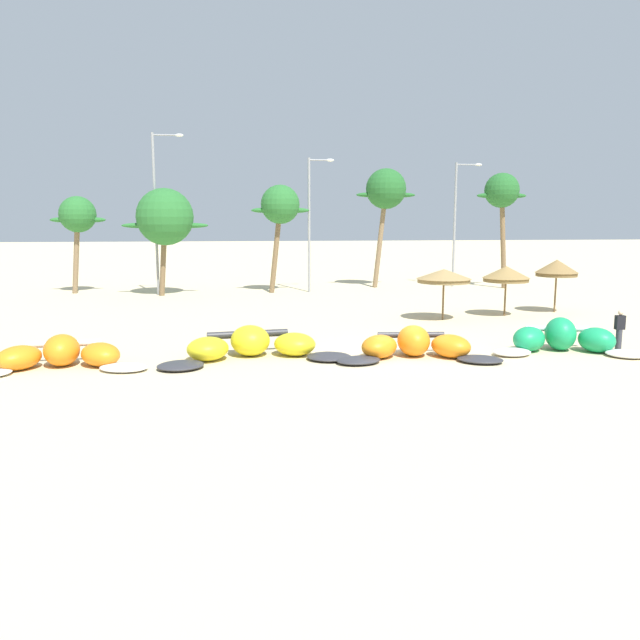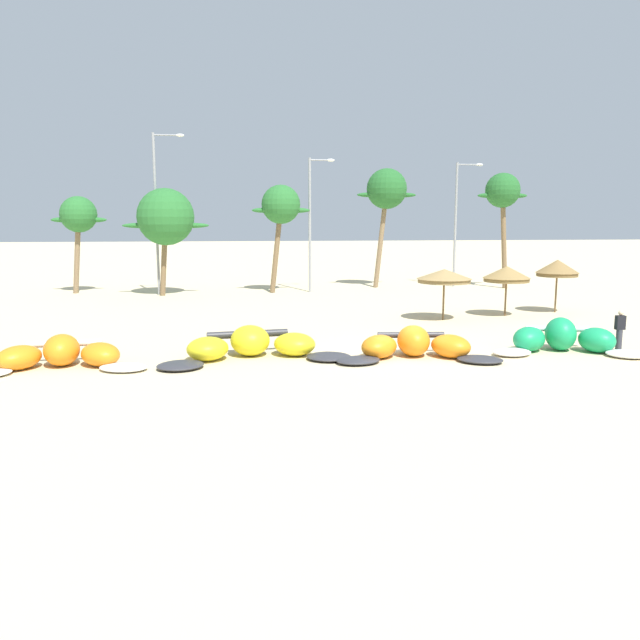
{
  "view_description": "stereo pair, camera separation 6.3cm",
  "coord_description": "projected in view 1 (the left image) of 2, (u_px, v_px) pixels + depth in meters",
  "views": [
    {
      "loc": [
        -6.23,
        -23.79,
        5.13
      ],
      "look_at": [
        -2.96,
        2.0,
        1.0
      ],
      "focal_mm": 35.52,
      "sensor_mm": 36.0,
      "label": 1
    },
    {
      "loc": [
        -6.17,
        -23.79,
        5.13
      ],
      "look_at": [
        -2.96,
        2.0,
        1.0
      ],
      "focal_mm": 35.52,
      "sensor_mm": 36.0,
      "label": 2
    }
  ],
  "objects": [
    {
      "name": "lamppost_east_center",
      "position": [
        457.0,
        218.0,
        48.35
      ],
      "size": [
        2.11,
        0.24,
        9.4
      ],
      "color": "gray",
      "rests_on": "ground"
    },
    {
      "name": "ground_plane",
      "position": [
        401.0,
        351.0,
        24.89
      ],
      "size": [
        260.0,
        260.0,
        0.0
      ],
      "primitive_type": "plane",
      "color": "beige"
    },
    {
      "name": "kite_left_of_center",
      "position": [
        415.0,
        346.0,
        23.73
      ],
      "size": [
        6.38,
        3.22,
        1.17
      ],
      "color": "#333338",
      "rests_on": "ground"
    },
    {
      "name": "person_near_kites",
      "position": [
        619.0,
        330.0,
        24.94
      ],
      "size": [
        0.36,
        0.24,
        1.62
      ],
      "color": "#383842",
      "rests_on": "ground"
    },
    {
      "name": "palm_left",
      "position": [
        165.0,
        217.0,
        42.44
      ],
      "size": [
        5.74,
        3.83,
        7.23
      ],
      "color": "brown",
      "rests_on": "ground"
    },
    {
      "name": "palm_center_right",
      "position": [
        502.0,
        193.0,
        46.8
      ],
      "size": [
        3.83,
        2.56,
        8.55
      ],
      "color": "brown",
      "rests_on": "ground"
    },
    {
      "name": "kite_left",
      "position": [
        252.0,
        346.0,
        23.72
      ],
      "size": [
        7.38,
        3.86,
        1.16
      ],
      "color": "#333338",
      "rests_on": "ground"
    },
    {
      "name": "palm_center_left",
      "position": [
        386.0,
        191.0,
        47.47
      ],
      "size": [
        4.53,
        3.02,
        8.93
      ],
      "color": "#7F6647",
      "rests_on": "ground"
    },
    {
      "name": "beach_umbrella_near_palms",
      "position": [
        557.0,
        268.0,
        35.08
      ],
      "size": [
        2.33,
        2.33,
        2.94
      ],
      "color": "brown",
      "rests_on": "ground"
    },
    {
      "name": "palm_leftmost",
      "position": [
        78.0,
        216.0,
        43.81
      ],
      "size": [
        3.76,
        2.51,
        6.75
      ],
      "color": "#7F6647",
      "rests_on": "ground"
    },
    {
      "name": "beach_umbrella_near_van",
      "position": [
        444.0,
        276.0,
        32.37
      ],
      "size": [
        2.82,
        2.82,
        2.64
      ],
      "color": "brown",
      "rests_on": "ground"
    },
    {
      "name": "kite_far_left",
      "position": [
        60.0,
        356.0,
        22.11
      ],
      "size": [
        6.38,
        3.19,
        1.12
      ],
      "color": "white",
      "rests_on": "ground"
    },
    {
      "name": "lamppost_west_center",
      "position": [
        311.0,
        218.0,
        44.67
      ],
      "size": [
        1.86,
        0.24,
        9.39
      ],
      "color": "gray",
      "rests_on": "ground"
    },
    {
      "name": "kite_center",
      "position": [
        563.0,
        339.0,
        24.78
      ],
      "size": [
        5.91,
        3.36,
        1.32
      ],
      "color": "white",
      "rests_on": "ground"
    },
    {
      "name": "beach_umbrella_middle",
      "position": [
        506.0,
        274.0,
        33.76
      ],
      "size": [
        2.5,
        2.5,
        2.69
      ],
      "color": "brown",
      "rests_on": "ground"
    },
    {
      "name": "lamppost_west",
      "position": [
        158.0,
        206.0,
        42.72
      ],
      "size": [
        2.13,
        0.24,
        10.85
      ],
      "color": "gray",
      "rests_on": "ground"
    },
    {
      "name": "palm_left_of_gap",
      "position": [
        280.0,
        206.0,
        44.12
      ],
      "size": [
        4.07,
        2.71,
        7.54
      ],
      "color": "brown",
      "rests_on": "ground"
    }
  ]
}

